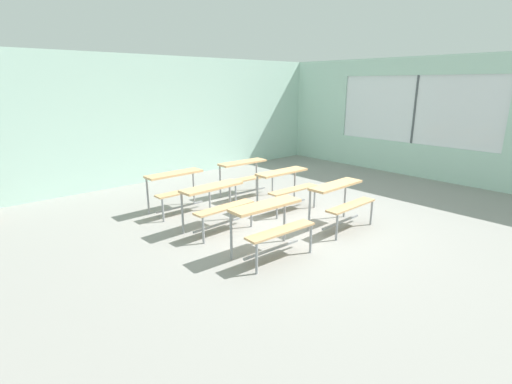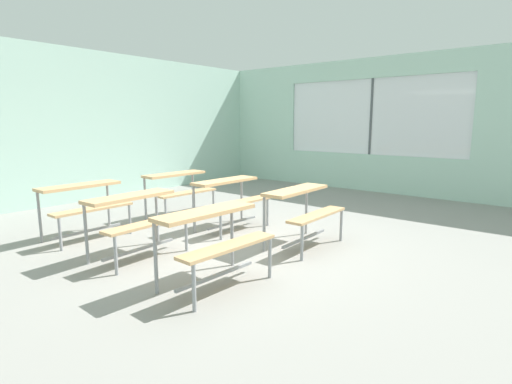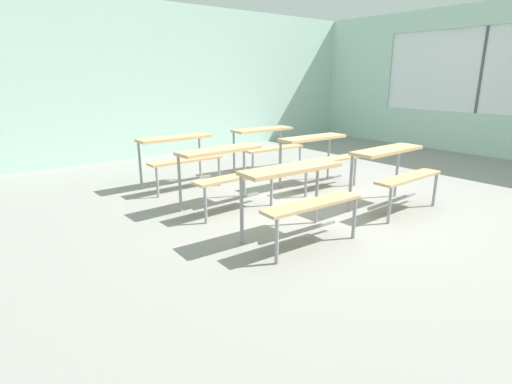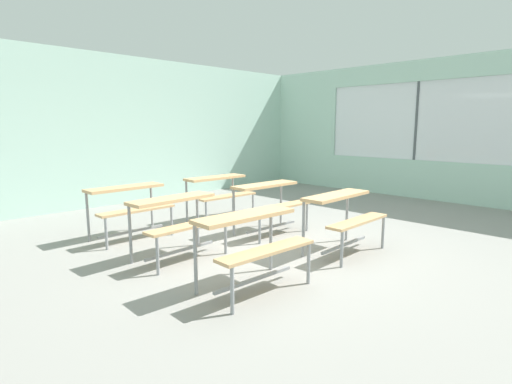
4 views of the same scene
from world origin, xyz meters
The scene contains 8 objects.
ground centered at (0.00, 0.00, -0.03)m, with size 10.00×9.00×0.05m, color gray.
wall_back centered at (0.00, 4.50, 1.50)m, with size 10.00×0.12×3.00m, color silver.
desk_bench_r0c0 centered at (-1.16, -0.61, 0.56)m, with size 1.13×0.64×0.74m.
desk_bench_r0c1 centered at (0.47, -0.59, 0.56)m, with size 1.11×0.61×0.74m.
desk_bench_r1c0 centered at (-1.15, 0.69, 0.56)m, with size 1.12×0.63×0.74m.
desk_bench_r1c1 centered at (0.48, 0.69, 0.56)m, with size 1.12×0.63×0.74m.
desk_bench_r2c0 centered at (-1.13, 1.93, 0.56)m, with size 1.10×0.60×0.74m.
desk_bench_r2c1 centered at (0.50, 1.89, 0.56)m, with size 1.12×0.63×0.74m.
Camera 3 is at (-3.80, -3.30, 1.60)m, focal length 28.00 mm.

